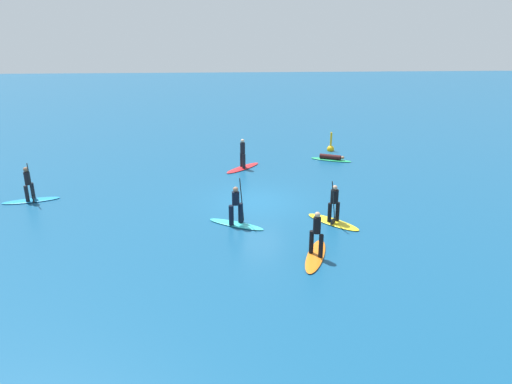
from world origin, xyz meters
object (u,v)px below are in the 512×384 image
at_px(surfer_on_yellow_board, 334,213).
at_px(surfer_on_blue_board, 30,192).
at_px(marker_buoy, 331,148).
at_px(surfer_on_green_board, 331,158).
at_px(surfer_on_red_board, 243,161).
at_px(surfer_on_orange_board, 316,246).
at_px(surfer_on_teal_board, 236,214).

relative_size(surfer_on_yellow_board, surfer_on_blue_board, 0.90).
bearing_deg(marker_buoy, surfer_on_green_board, -100.89).
relative_size(surfer_on_yellow_board, surfer_on_red_board, 0.98).
xyz_separation_m(surfer_on_yellow_board, surfer_on_orange_board, (-1.32, -3.10, -0.04)).
bearing_deg(surfer_on_teal_board, surfer_on_red_board, 115.57).
height_order(surfer_on_red_board, surfer_on_teal_board, surfer_on_teal_board).
bearing_deg(surfer_on_green_board, surfer_on_yellow_board, -76.92).
relative_size(surfer_on_orange_board, surfer_on_green_board, 1.11).
height_order(surfer_on_yellow_board, marker_buoy, surfer_on_yellow_board).
bearing_deg(surfer_on_orange_board, surfer_on_green_board, 4.57).
height_order(surfer_on_red_board, surfer_on_green_board, surfer_on_red_board).
xyz_separation_m(surfer_on_red_board, surfer_on_teal_board, (-0.55, -8.28, 0.06)).
xyz_separation_m(surfer_on_yellow_board, marker_buoy, (2.37, 11.99, -0.27)).
distance_m(surfer_on_yellow_board, surfer_on_green_board, 9.89).
bearing_deg(surfer_on_blue_board, marker_buoy, 12.27).
xyz_separation_m(surfer_on_red_board, marker_buoy, (6.04, 3.69, -0.26)).
bearing_deg(surfer_on_red_board, surfer_on_orange_board, 53.99).
bearing_deg(surfer_on_red_board, surfer_on_teal_board, 38.50).
relative_size(surfer_on_orange_board, surfer_on_blue_board, 1.06).
bearing_deg(surfer_on_teal_board, surfer_on_orange_board, -17.59).
bearing_deg(surfer_on_teal_board, surfer_on_green_board, 86.95).
distance_m(surfer_on_orange_board, surfer_on_blue_board, 14.43).
bearing_deg(surfer_on_yellow_board, surfer_on_green_board, 126.10).
bearing_deg(surfer_on_yellow_board, surfer_on_blue_board, -146.37).
relative_size(surfer_on_yellow_board, surfer_on_orange_board, 0.85).
bearing_deg(surfer_on_yellow_board, marker_buoy, 126.18).
bearing_deg(surfer_on_blue_board, surfer_on_yellow_board, -28.73).
relative_size(surfer_on_blue_board, surfer_on_teal_board, 1.06).
distance_m(surfer_on_green_board, surfer_on_blue_board, 17.27).
height_order(surfer_on_teal_board, marker_buoy, surfer_on_teal_board).
bearing_deg(surfer_on_red_board, surfer_on_blue_board, -23.00).
distance_m(surfer_on_yellow_board, marker_buoy, 12.22).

